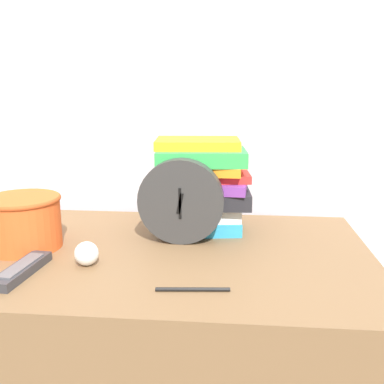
# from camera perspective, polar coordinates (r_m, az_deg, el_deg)

# --- Properties ---
(wall_back) EXTENTS (6.00, 0.04, 2.40)m
(wall_back) POSITION_cam_1_polar(r_m,az_deg,el_deg) (1.45, -6.81, 16.46)
(wall_back) COLOR silver
(wall_back) RESTS_ON ground_plane
(desk) EXTENTS (1.27, 0.65, 0.73)m
(desk) POSITION_cam_1_polar(r_m,az_deg,el_deg) (1.31, -9.56, -22.21)
(desk) COLOR brown
(desk) RESTS_ON ground_plane
(desk_clock) EXTENTS (0.22, 0.05, 0.22)m
(desk_clock) POSITION_cam_1_polar(r_m,az_deg,el_deg) (1.13, -1.42, -1.21)
(desk_clock) COLOR #333333
(desk_clock) RESTS_ON desk
(book_stack) EXTENTS (0.27, 0.21, 0.25)m
(book_stack) POSITION_cam_1_polar(r_m,az_deg,el_deg) (1.23, 1.38, 0.97)
(book_stack) COLOR #2D9ED1
(book_stack) RESTS_ON desk
(basket) EXTENTS (0.19, 0.19, 0.13)m
(basket) POSITION_cam_1_polar(r_m,az_deg,el_deg) (1.18, -20.67, -3.38)
(basket) COLOR #E05623
(basket) RESTS_ON desk
(tv_remote) EXTENTS (0.06, 0.18, 0.02)m
(tv_remote) POSITION_cam_1_polar(r_m,az_deg,el_deg) (1.04, -20.84, -9.22)
(tv_remote) COLOR #333338
(tv_remote) RESTS_ON desk
(crumpled_paper_ball) EXTENTS (0.05, 0.05, 0.05)m
(crumpled_paper_ball) POSITION_cam_1_polar(r_m,az_deg,el_deg) (1.04, -13.25, -7.62)
(crumpled_paper_ball) COLOR white
(crumpled_paper_ball) RESTS_ON desk
(pen) EXTENTS (0.15, 0.02, 0.01)m
(pen) POSITION_cam_1_polar(r_m,az_deg,el_deg) (0.90, 0.10, -12.26)
(pen) COLOR black
(pen) RESTS_ON desk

